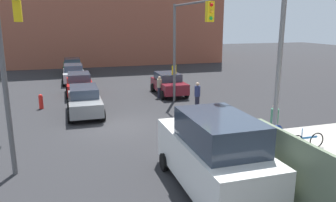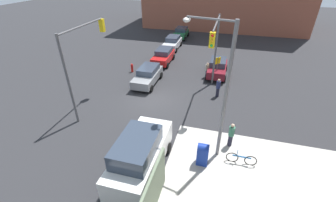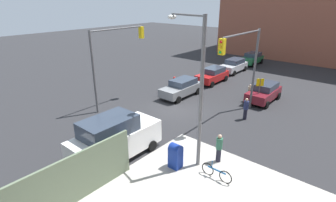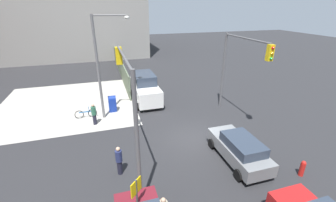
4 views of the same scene
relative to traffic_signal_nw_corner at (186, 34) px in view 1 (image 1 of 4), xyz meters
The scene contains 17 objects.
ground_plane 6.84m from the traffic_signal_nw_corner, 63.83° to the right, with size 120.00×120.00×0.00m, color #28282B.
traffic_signal_nw_corner is the anchor object (origin of this frame).
traffic_signal_se_corner 10.10m from the traffic_signal_nw_corner, 63.02° to the right, with size 5.58×0.36×6.50m.
street_lamp_corner 7.39m from the traffic_signal_nw_corner, ahead, with size 0.89×2.62×8.00m.
warning_sign_two_way 4.40m from the traffic_signal_nw_corner, behind, with size 0.48×0.48×2.40m.
mailbox_blue 9.28m from the traffic_signal_nw_corner, ahead, with size 0.56×0.64×1.43m.
fire_hydrant 10.04m from the traffic_signal_nw_corner, 107.77° to the right, with size 0.26×0.26×0.94m.
sedan_green 18.72m from the traffic_signal_nw_corner, 159.38° to the right, with size 4.09×2.02×1.62m.
sedan_red 9.63m from the traffic_signal_nw_corner, 135.62° to the right, with size 4.25×2.02×1.62m.
hatchback_gray 7.24m from the traffic_signal_nw_corner, 96.38° to the right, with size 4.48×2.02×1.62m.
coupe_maroon 5.88m from the traffic_signal_nw_corner, behind, with size 4.17×2.02×1.62m.
hatchback_silver 13.98m from the traffic_signal_nw_corner, 151.25° to the right, with size 4.37×2.02×1.62m.
van_white_delivery 10.84m from the traffic_signal_nw_corner, 15.20° to the right, with size 5.40×2.32×2.62m.
pedestrian_crossing 7.70m from the traffic_signal_nw_corner, 17.33° to the left, with size 0.36×0.36×1.72m.
pedestrian_waiting 3.84m from the traffic_signal_nw_corner, 73.21° to the left, with size 0.36×0.36×1.72m.
pedestrian_walking_north 5.31m from the traffic_signal_nw_corner, 168.96° to the right, with size 0.36×0.36×1.58m.
bicycle_leaning_on_fence 9.32m from the traffic_signal_nw_corner, 19.05° to the left, with size 0.05×1.75×0.97m.
Camera 1 is at (16.55, -2.41, 5.33)m, focal length 35.00 mm.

